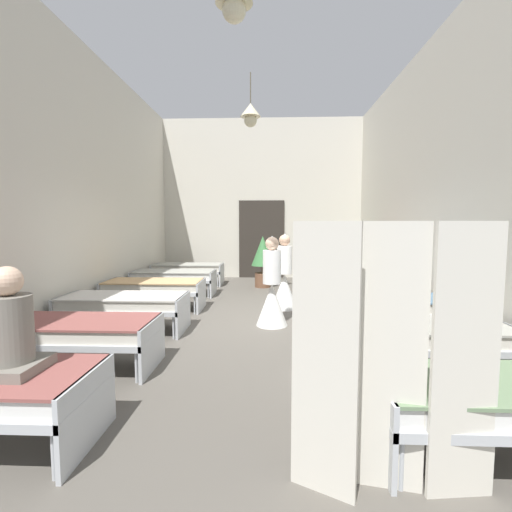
# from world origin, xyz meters

# --- Properties ---
(ground_plane) EXTENTS (6.69, 10.88, 0.10)m
(ground_plane) POSITION_xyz_m (0.00, 0.00, -0.05)
(ground_plane) COLOR #59544C
(room_shell) EXTENTS (6.49, 10.48, 4.89)m
(room_shell) POSITION_xyz_m (-0.00, 1.28, 2.45)
(room_shell) COLOR beige
(room_shell) RESTS_ON ground
(bed_right_row_0) EXTENTS (1.90, 0.84, 0.57)m
(bed_right_row_0) POSITION_xyz_m (1.99, -3.70, 0.44)
(bed_right_row_0) COLOR #B7BCC1
(bed_right_row_0) RESTS_ON ground
(bed_left_row_1) EXTENTS (1.90, 0.84, 0.57)m
(bed_left_row_1) POSITION_xyz_m (-1.99, -2.22, 0.44)
(bed_left_row_1) COLOR #B7BCC1
(bed_left_row_1) RESTS_ON ground
(bed_right_row_1) EXTENTS (1.90, 0.84, 0.57)m
(bed_right_row_1) POSITION_xyz_m (1.99, -2.22, 0.44)
(bed_right_row_1) COLOR #B7BCC1
(bed_right_row_1) RESTS_ON ground
(bed_left_row_2) EXTENTS (1.90, 0.84, 0.57)m
(bed_left_row_2) POSITION_xyz_m (-1.99, -0.74, 0.44)
(bed_left_row_2) COLOR #B7BCC1
(bed_left_row_2) RESTS_ON ground
(bed_right_row_2) EXTENTS (1.90, 0.84, 0.57)m
(bed_right_row_2) POSITION_xyz_m (1.99, -0.74, 0.44)
(bed_right_row_2) COLOR #B7BCC1
(bed_right_row_2) RESTS_ON ground
(bed_left_row_3) EXTENTS (1.90, 0.84, 0.57)m
(bed_left_row_3) POSITION_xyz_m (-1.99, 0.74, 0.44)
(bed_left_row_3) COLOR #B7BCC1
(bed_left_row_3) RESTS_ON ground
(bed_right_row_3) EXTENTS (1.90, 0.84, 0.57)m
(bed_right_row_3) POSITION_xyz_m (1.99, 0.74, 0.44)
(bed_right_row_3) COLOR #B7BCC1
(bed_right_row_3) RESTS_ON ground
(bed_left_row_4) EXTENTS (1.90, 0.84, 0.57)m
(bed_left_row_4) POSITION_xyz_m (-1.99, 2.22, 0.44)
(bed_left_row_4) COLOR #B7BCC1
(bed_left_row_4) RESTS_ON ground
(bed_right_row_4) EXTENTS (1.90, 0.84, 0.57)m
(bed_right_row_4) POSITION_xyz_m (1.99, 2.22, 0.44)
(bed_right_row_4) COLOR #B7BCC1
(bed_right_row_4) RESTS_ON ground
(bed_left_row_5) EXTENTS (1.90, 0.84, 0.57)m
(bed_left_row_5) POSITION_xyz_m (-1.99, 3.70, 0.44)
(bed_left_row_5) COLOR #B7BCC1
(bed_left_row_5) RESTS_ON ground
(bed_right_row_5) EXTENTS (1.90, 0.84, 0.57)m
(bed_right_row_5) POSITION_xyz_m (1.99, 3.70, 0.44)
(bed_right_row_5) COLOR #B7BCC1
(bed_right_row_5) RESTS_ON ground
(nurse_near_aisle) EXTENTS (0.52, 0.52, 1.49)m
(nurse_near_aisle) POSITION_xyz_m (0.56, 0.91, 0.53)
(nurse_near_aisle) COLOR white
(nurse_near_aisle) RESTS_ON ground
(nurse_mid_aisle) EXTENTS (0.52, 0.52, 1.49)m
(nurse_mid_aisle) POSITION_xyz_m (0.84, -2.26, 0.53)
(nurse_mid_aisle) COLOR white
(nurse_mid_aisle) RESTS_ON ground
(nurse_far_aisle) EXTENTS (0.52, 0.52, 1.49)m
(nurse_far_aisle) POSITION_xyz_m (0.31, -0.31, 0.53)
(nurse_far_aisle) COLOR white
(nurse_far_aisle) RESTS_ON ground
(patient_seated_primary) EXTENTS (0.44, 0.44, 0.80)m
(patient_seated_primary) POSITION_xyz_m (-1.64, -3.70, 0.87)
(patient_seated_primary) COLOR slate
(patient_seated_primary) RESTS_ON bed_left_row_0
(patient_seated_secondary) EXTENTS (0.44, 0.44, 0.80)m
(patient_seated_secondary) POSITION_xyz_m (1.64, -2.26, 0.87)
(patient_seated_secondary) COLOR gray
(patient_seated_secondary) RESTS_ON bed_right_row_1
(potted_plant) EXTENTS (0.60, 0.60, 1.36)m
(potted_plant) POSITION_xyz_m (0.08, 3.37, 0.82)
(potted_plant) COLOR brown
(potted_plant) RESTS_ON ground
(privacy_screen) EXTENTS (1.24, 0.23, 1.70)m
(privacy_screen) POSITION_xyz_m (1.04, -4.08, 0.85)
(privacy_screen) COLOR silver
(privacy_screen) RESTS_ON ground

